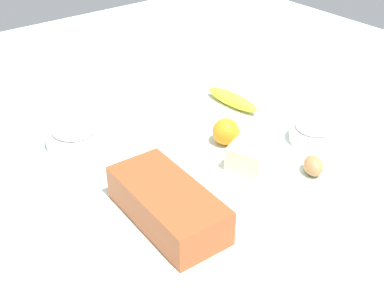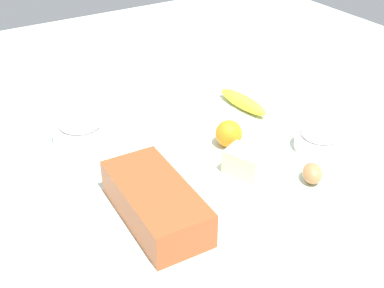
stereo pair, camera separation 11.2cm
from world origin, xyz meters
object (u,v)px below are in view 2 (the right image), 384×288
Objects in this scene: butter_block at (245,162)px; sugar_bowl at (320,139)px; loaf_pan at (155,201)px; egg_near_butter at (312,173)px; banana at (243,102)px; orange_fruit at (229,134)px; flour_bowl at (81,128)px.

sugar_bowl is at bearing -93.44° from butter_block.
egg_near_butter is at bearing -99.62° from loaf_pan.
banana is 0.33m from butter_block.
orange_fruit reaches higher than banana.
sugar_bowl is (0.02, -0.48, -0.01)m from loaf_pan.
flour_bowl is at bearing 52.60° from orange_fruit.
sugar_bowl is at bearing -85.60° from loaf_pan.
sugar_bowl is (-0.37, -0.50, -0.00)m from flour_bowl.
banana is 3.09× the size of egg_near_butter.
sugar_bowl is 0.23m from butter_block.
flour_bowl reaches higher than sugar_bowl.
sugar_bowl reaches higher than butter_block.
flour_bowl is at bearing 79.08° from banana.
banana is at bearing -100.92° from flour_bowl.
orange_fruit is (-0.23, -0.31, 0.01)m from flour_bowl.
loaf_pan is at bearing 123.61° from banana.
flour_bowl is at bearing 39.41° from egg_near_butter.
orange_fruit is at bearing -60.42° from loaf_pan.
flour_bowl is 0.45m from butter_block.
flour_bowl is at bearing 53.41° from sugar_bowl.
orange_fruit is 0.77× the size of butter_block.
flour_bowl reaches higher than egg_near_butter.
banana is 2.73× the size of orange_fruit.
orange_fruit is (0.15, -0.29, -0.01)m from loaf_pan.
egg_near_butter is (-0.11, -0.11, -0.01)m from butter_block.
loaf_pan is 0.39m from flour_bowl.
loaf_pan is 4.09× the size of orange_fruit.
egg_near_butter is at bearing -134.40° from butter_block.
flour_bowl reaches higher than banana.
orange_fruit is at bearing -17.39° from butter_block.
butter_block is at bearing -142.74° from flour_bowl.
orange_fruit is at bearing -127.40° from flour_bowl.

